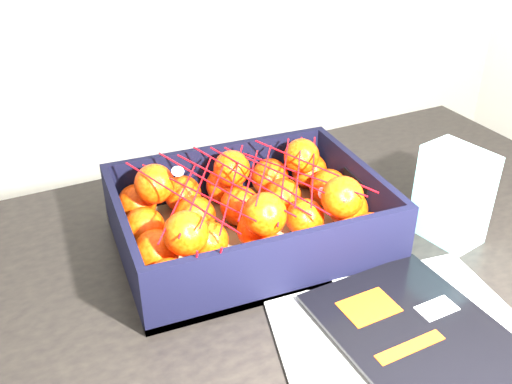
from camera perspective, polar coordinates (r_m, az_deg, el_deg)
name	(u,v)px	position (r m, az deg, el deg)	size (l,w,h in m)	color
table	(321,299)	(1.00, 6.51, -10.50)	(1.26, 0.89, 0.75)	black
magazine_stack	(412,341)	(0.80, 15.27, -14.11)	(0.37, 0.31, 0.02)	silver
produce_crate	(249,225)	(0.94, -0.68, -3.25)	(0.42, 0.31, 0.11)	brown
clementine_heap	(248,211)	(0.93, -0.81, -1.94)	(0.40, 0.29, 0.12)	#F43605
mesh_net	(247,185)	(0.89, -0.88, 0.74)	(0.34, 0.27, 0.10)	red
retail_carton	(453,195)	(0.98, 18.95, -0.29)	(0.07, 0.11, 0.16)	white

